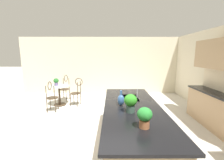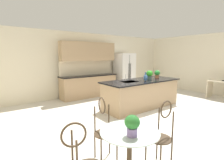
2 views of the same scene
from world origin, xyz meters
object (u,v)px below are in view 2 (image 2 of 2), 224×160
at_px(bistro_table, 129,151).
at_px(chair_toward_desk, 104,126).
at_px(potted_plant_counter_far, 157,74).
at_px(chair_near_window, 162,131).
at_px(vase_on_counter, 145,78).
at_px(potted_plant_counter_near, 149,74).
at_px(refrigerator, 124,73).
at_px(potted_plant_on_table, 132,124).

bearing_deg(bistro_table, chair_toward_desk, 86.75).
xyz_separation_m(bistro_table, potted_plant_counter_far, (3.55, 2.39, 0.63)).
bearing_deg(chair_near_window, vase_on_counter, 47.39).
bearing_deg(bistro_table, potted_plant_counter_near, 37.20).
bearing_deg(potted_plant_counter_far, chair_near_window, -140.06).
xyz_separation_m(chair_near_window, vase_on_counter, (1.99, 2.16, 0.46)).
xyz_separation_m(chair_toward_desk, potted_plant_counter_far, (3.51, 1.73, 0.51)).
xyz_separation_m(refrigerator, bistro_table, (-3.91, -4.64, -0.47)).
bearing_deg(potted_plant_counter_near, chair_toward_desk, -151.45).
bearing_deg(potted_plant_counter_far, bistro_table, -146.00).
xyz_separation_m(chair_near_window, chair_toward_desk, (-0.62, 0.69, 0.00)).
relative_size(refrigerator, potted_plant_counter_far, 6.53).
distance_m(chair_near_window, vase_on_counter, 2.97).
distance_m(chair_near_window, potted_plant_counter_near, 3.32).
bearing_deg(bistro_table, chair_near_window, -2.17).
bearing_deg(potted_plant_counter_near, vase_on_counter, -158.30).
distance_m(refrigerator, chair_toward_desk, 5.56).
relative_size(refrigerator, vase_on_counter, 6.39).
bearing_deg(chair_toward_desk, potted_plant_counter_near, 28.55).
height_order(chair_near_window, potted_plant_counter_near, potted_plant_counter_near).
bearing_deg(potted_plant_counter_near, potted_plant_counter_far, 12.05).
distance_m(potted_plant_counter_near, vase_on_counter, 0.38).
xyz_separation_m(potted_plant_counter_far, vase_on_counter, (-0.90, -0.26, -0.05)).
relative_size(refrigerator, chair_toward_desk, 1.77).
height_order(chair_near_window, vase_on_counter, vase_on_counter).
distance_m(refrigerator, potted_plant_counter_far, 2.28).
relative_size(chair_toward_desk, vase_on_counter, 3.62).
relative_size(refrigerator, potted_plant_on_table, 6.78).
relative_size(potted_plant_counter_far, vase_on_counter, 0.98).
height_order(bistro_table, chair_toward_desk, chair_toward_desk).
xyz_separation_m(chair_toward_desk, potted_plant_on_table, (-0.11, -0.79, 0.32)).
relative_size(refrigerator, bistro_table, 2.30).
relative_size(potted_plant_on_table, potted_plant_counter_near, 0.87).
xyz_separation_m(refrigerator, potted_plant_on_table, (-3.98, -4.76, -0.02)).
bearing_deg(vase_on_counter, potted_plant_on_table, -140.31).
xyz_separation_m(bistro_table, potted_plant_counter_near, (3.00, 2.27, 0.65)).
distance_m(potted_plant_on_table, potted_plant_counter_far, 4.41).
bearing_deg(potted_plant_on_table, bistro_table, 59.23).
bearing_deg(potted_plant_counter_near, bistro_table, -142.80).
xyz_separation_m(bistro_table, chair_near_window, (0.66, -0.02, 0.13)).
relative_size(chair_near_window, chair_toward_desk, 1.00).
distance_m(potted_plant_on_table, potted_plant_counter_near, 3.90).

